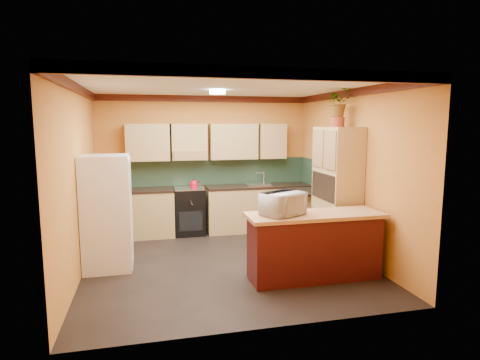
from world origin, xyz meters
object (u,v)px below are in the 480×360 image
(breakfast_bar, at_px, (314,248))
(pantry, at_px, (337,192))
(base_cabinets_back, at_px, (220,210))
(microwave, at_px, (283,204))
(stove, at_px, (189,211))
(fridge, at_px, (107,213))

(breakfast_bar, bearing_deg, pantry, 49.27)
(base_cabinets_back, xyz_separation_m, microwave, (0.36, -2.71, 0.64))
(stove, height_order, fridge, fridge)
(fridge, bearing_deg, microwave, -24.32)
(pantry, height_order, microwave, pantry)
(microwave, bearing_deg, pantry, 8.35)
(breakfast_bar, distance_m, microwave, 0.80)
(stove, distance_m, fridge, 2.18)
(microwave, bearing_deg, fridge, 128.20)
(stove, relative_size, breakfast_bar, 0.51)
(breakfast_bar, bearing_deg, fridge, 159.34)
(base_cabinets_back, height_order, microwave, microwave)
(pantry, bearing_deg, base_cabinets_back, 131.32)
(base_cabinets_back, height_order, pantry, pantry)
(base_cabinets_back, relative_size, breakfast_bar, 2.03)
(pantry, xyz_separation_m, breakfast_bar, (-0.77, -0.89, -0.61))
(base_cabinets_back, xyz_separation_m, fridge, (-2.01, -1.64, 0.41))
(stove, xyz_separation_m, microwave, (0.98, -2.71, 0.63))
(stove, bearing_deg, pantry, -39.25)
(pantry, bearing_deg, microwave, -144.17)
(stove, bearing_deg, microwave, -70.09)
(base_cabinets_back, relative_size, pantry, 1.74)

